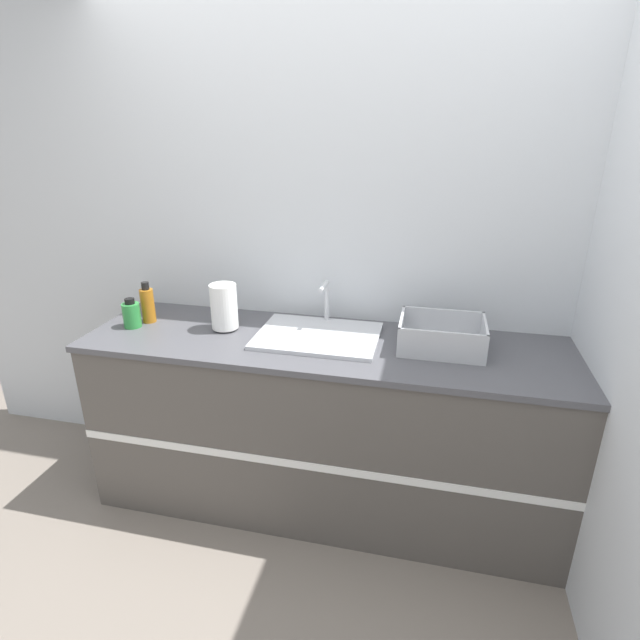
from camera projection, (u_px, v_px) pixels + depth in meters
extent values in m
plane|color=slate|center=(310.00, 542.00, 2.43)|extent=(12.00, 12.00, 0.00)
cube|color=silver|center=(340.00, 249.00, 2.57)|extent=(4.72, 0.06, 2.60)
cube|color=silver|center=(614.00, 285.00, 2.00)|extent=(0.06, 2.65, 2.60)
cube|color=#514C47|center=(325.00, 427.00, 2.56)|extent=(2.32, 0.65, 0.90)
cube|color=white|center=(309.00, 466.00, 2.27)|extent=(2.32, 0.01, 0.04)
cube|color=#4C4C51|center=(325.00, 344.00, 2.39)|extent=(2.34, 0.67, 0.03)
cube|color=silver|center=(318.00, 336.00, 2.42)|extent=(0.59, 0.44, 0.02)
cylinder|color=silver|center=(327.00, 301.00, 2.56)|extent=(0.02, 0.02, 0.20)
cylinder|color=silver|center=(324.00, 286.00, 2.46)|extent=(0.02, 0.15, 0.02)
cylinder|color=#4C4C51|center=(226.00, 328.00, 2.52)|extent=(0.10, 0.10, 0.01)
cylinder|color=white|center=(224.00, 306.00, 2.48)|extent=(0.13, 0.13, 0.23)
cube|color=#B7BABF|center=(441.00, 347.00, 2.31)|extent=(0.38, 0.30, 0.01)
cube|color=#B7BABF|center=(442.00, 346.00, 2.15)|extent=(0.38, 0.01, 0.13)
cube|color=#B7BABF|center=(442.00, 322.00, 2.42)|extent=(0.38, 0.01, 0.13)
cube|color=#B7BABF|center=(401.00, 329.00, 2.32)|extent=(0.01, 0.30, 0.13)
cube|color=#B7BABF|center=(484.00, 337.00, 2.25)|extent=(0.01, 0.30, 0.13)
cylinder|color=#2D8C3D|center=(132.00, 315.00, 2.53)|extent=(0.09, 0.09, 0.13)
cylinder|color=black|center=(130.00, 301.00, 2.51)|extent=(0.05, 0.05, 0.03)
cylinder|color=#B26B19|center=(148.00, 306.00, 2.59)|extent=(0.07, 0.07, 0.18)
cylinder|color=black|center=(145.00, 286.00, 2.55)|extent=(0.04, 0.04, 0.04)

